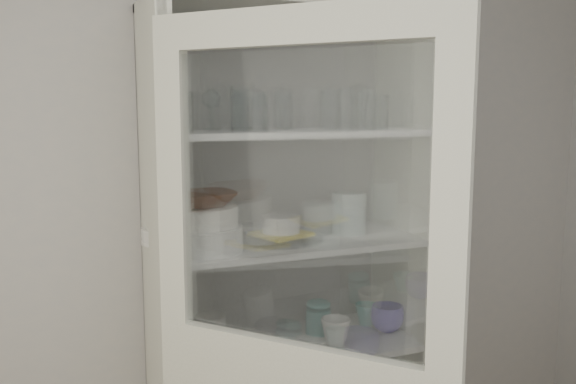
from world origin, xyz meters
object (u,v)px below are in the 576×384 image
object	(u,v)px
goblet_1	(254,106)
white_canister	(211,333)
pantry_cabinet	(282,317)
plate_stack_front	(206,239)
mug_blue	(387,318)
teal_jar	(318,318)
white_ramekin	(281,224)
grey_bowl_stack	(349,213)
plate_stack_back	(171,235)
goblet_0	(212,108)
measuring_cups	(225,355)
goblet_2	(283,106)
yellow_trivet	(281,234)
cream_bowl	(205,216)
mug_white	(336,332)
goblet_3	(358,104)
terracotta_bowl	(205,199)
mug_teal	(366,314)
glass_platter	(281,238)

from	to	relation	value
goblet_1	white_canister	distance (m)	0.84
pantry_cabinet	plate_stack_front	distance (m)	0.51
mug_blue	teal_jar	distance (m)	0.28
white_ramekin	grey_bowl_stack	world-z (taller)	grey_bowl_stack
pantry_cabinet	plate_stack_back	size ratio (longest dim) A/B	9.94
goblet_0	measuring_cups	size ratio (longest dim) A/B	1.62
pantry_cabinet	goblet_1	size ratio (longest dim) A/B	12.30
goblet_2	plate_stack_back	xyz separation A→B (m)	(-0.43, -0.00, -0.45)
mug_blue	white_canister	size ratio (longest dim) A/B	0.98
goblet_2	yellow_trivet	distance (m)	0.48
plate_stack_front	white_ramekin	world-z (taller)	white_ramekin
plate_stack_front	cream_bowl	distance (m)	0.08
plate_stack_front	grey_bowl_stack	bearing A→B (deg)	6.72
goblet_1	white_canister	xyz separation A→B (m)	(-0.19, -0.05, -0.82)
mug_white	mug_blue	bearing A→B (deg)	-9.44
goblet_3	measuring_cups	xyz separation A→B (m)	(-0.59, -0.14, -0.87)
grey_bowl_stack	white_ramekin	bearing A→B (deg)	-177.64
terracotta_bowl	grey_bowl_stack	size ratio (longest dim) A/B	1.29
yellow_trivet	pantry_cabinet	bearing A→B (deg)	66.69
grey_bowl_stack	mug_teal	size ratio (longest dim) A/B	1.72
pantry_cabinet	grey_bowl_stack	xyz separation A→B (m)	(0.25, -0.07, 0.40)
mug_teal	measuring_cups	size ratio (longest dim) A/B	0.96
goblet_0	plate_stack_front	size ratio (longest dim) A/B	0.62
goblet_3	white_canister	xyz separation A→B (m)	(-0.62, -0.05, -0.83)
mug_blue	white_canister	bearing A→B (deg)	176.86
goblet_0	glass_platter	distance (m)	0.53
pantry_cabinet	mug_blue	size ratio (longest dim) A/B	16.03
pantry_cabinet	cream_bowl	bearing A→B (deg)	-157.70
mug_white	glass_platter	bearing A→B (deg)	136.17
goblet_1	plate_stack_back	bearing A→B (deg)	174.86
cream_bowl	measuring_cups	bearing A→B (deg)	5.44
yellow_trivet	measuring_cups	size ratio (longest dim) A/B	1.82
pantry_cabinet	plate_stack_back	distance (m)	0.54
glass_platter	goblet_2	bearing A→B (deg)	65.17
glass_platter	yellow_trivet	xyz separation A→B (m)	(0.00, 0.00, 0.01)
goblet_3	glass_platter	size ratio (longest dim) A/B	0.61
goblet_3	yellow_trivet	size ratio (longest dim) A/B	1.06
goblet_1	terracotta_bowl	xyz separation A→B (m)	(-0.23, -0.15, -0.31)
yellow_trivet	goblet_3	bearing A→B (deg)	14.43
plate_stack_back	teal_jar	size ratio (longest dim) A/B	1.81
plate_stack_front	white_canister	bearing A→B (deg)	68.79
white_canister	goblet_3	bearing A→B (deg)	4.38
plate_stack_front	terracotta_bowl	distance (m)	0.14
mug_teal	goblet_1	bearing A→B (deg)	169.59
goblet_1	yellow_trivet	world-z (taller)	goblet_1
pantry_cabinet	white_canister	distance (m)	0.29
goblet_1	mug_blue	xyz separation A→B (m)	(0.51, -0.11, -0.83)
goblet_3	mug_white	distance (m)	0.88
goblet_2	mug_blue	distance (m)	0.93
goblet_2	yellow_trivet	xyz separation A→B (m)	(-0.06, -0.12, -0.46)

